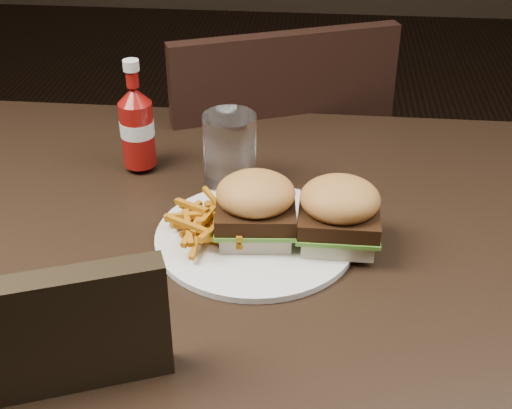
# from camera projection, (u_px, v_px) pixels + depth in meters

# --- Properties ---
(dining_table) EXTENTS (1.20, 0.80, 0.04)m
(dining_table) POSITION_uv_depth(u_px,v_px,m) (187.00, 244.00, 0.98)
(dining_table) COLOR black
(dining_table) RESTS_ON ground
(chair_far) EXTENTS (0.57, 0.57, 0.04)m
(chair_far) POSITION_uv_depth(u_px,v_px,m) (254.00, 206.00, 1.62)
(chair_far) COLOR black
(chair_far) RESTS_ON ground
(plate) EXTENTS (0.27, 0.27, 0.01)m
(plate) POSITION_uv_depth(u_px,v_px,m) (255.00, 237.00, 0.95)
(plate) COLOR white
(plate) RESTS_ON dining_table
(sandwich_half_a) EXTENTS (0.10, 0.09, 0.02)m
(sandwich_half_a) POSITION_uv_depth(u_px,v_px,m) (256.00, 228.00, 0.94)
(sandwich_half_a) COLOR beige
(sandwich_half_a) RESTS_ON plate
(sandwich_half_b) EXTENTS (0.09, 0.09, 0.02)m
(sandwich_half_b) POSITION_uv_depth(u_px,v_px,m) (337.00, 234.00, 0.92)
(sandwich_half_b) COLOR beige
(sandwich_half_b) RESTS_ON plate
(fries_pile) EXTENTS (0.12, 0.12, 0.04)m
(fries_pile) POSITION_uv_depth(u_px,v_px,m) (211.00, 219.00, 0.93)
(fries_pile) COLOR #B47419
(fries_pile) RESTS_ON plate
(ketchup_bottle) EXTENTS (0.06, 0.06, 0.10)m
(ketchup_bottle) POSITION_uv_depth(u_px,v_px,m) (138.00, 134.00, 1.08)
(ketchup_bottle) COLOR maroon
(ketchup_bottle) RESTS_ON dining_table
(tumbler) EXTENTS (0.10, 0.10, 0.12)m
(tumbler) POSITION_uv_depth(u_px,v_px,m) (230.00, 154.00, 1.04)
(tumbler) COLOR white
(tumbler) RESTS_ON dining_table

